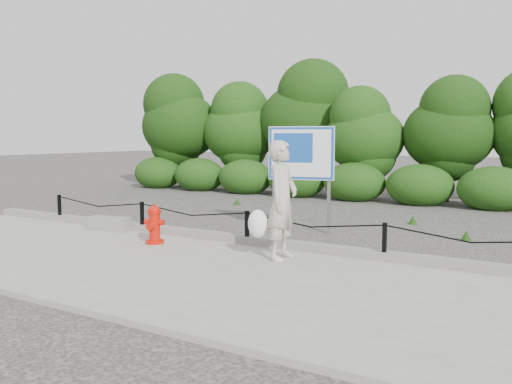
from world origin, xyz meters
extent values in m
plane|color=#2D2B28|center=(0.00, 0.00, 0.00)|extent=(90.00, 90.00, 0.00)
cube|color=gray|center=(0.00, -2.00, 0.04)|extent=(14.00, 4.00, 0.08)
cube|color=slate|center=(0.00, 0.05, 0.15)|extent=(14.00, 0.22, 0.14)
cube|color=black|center=(-5.00, 0.00, 0.38)|extent=(0.06, 0.06, 0.60)
cube|color=black|center=(-2.50, 0.00, 0.38)|extent=(0.06, 0.06, 0.60)
cube|color=black|center=(0.00, 0.00, 0.38)|extent=(0.06, 0.06, 0.60)
cube|color=black|center=(2.50, 0.00, 0.38)|extent=(0.06, 0.06, 0.60)
cylinder|color=black|center=(-3.75, 0.00, 0.60)|extent=(2.50, 0.02, 0.02)
cylinder|color=black|center=(-1.25, 0.00, 0.60)|extent=(2.50, 0.02, 0.02)
cylinder|color=black|center=(1.25, 0.00, 0.60)|extent=(2.50, 0.02, 0.02)
cylinder|color=black|center=(3.75, 0.00, 0.60)|extent=(2.50, 0.02, 0.02)
cylinder|color=black|center=(-8.50, 8.60, 1.07)|extent=(0.18, 0.18, 2.14)
ellipsoid|color=#275513|center=(-8.50, 8.60, 2.57)|extent=(3.17, 2.74, 3.43)
cylinder|color=black|center=(-6.00, 9.00, 0.97)|extent=(0.18, 0.18, 1.94)
ellipsoid|color=#275513|center=(-6.00, 9.00, 2.33)|extent=(2.87, 2.49, 3.11)
cylinder|color=black|center=(-3.50, 9.40, 1.13)|extent=(0.18, 0.18, 2.26)
ellipsoid|color=#275513|center=(-3.50, 9.40, 2.72)|extent=(3.35, 2.90, 3.62)
cylinder|color=black|center=(-1.00, 8.60, 0.87)|extent=(0.18, 0.18, 1.74)
ellipsoid|color=#275513|center=(-1.00, 8.60, 2.09)|extent=(2.58, 2.23, 2.79)
cylinder|color=black|center=(1.50, 9.00, 0.92)|extent=(0.18, 0.18, 1.85)
ellipsoid|color=#275513|center=(1.50, 9.00, 2.22)|extent=(2.74, 2.37, 2.96)
cylinder|color=red|center=(-1.46, -0.79, 0.11)|extent=(0.40, 0.40, 0.06)
cylinder|color=red|center=(-1.46, -0.79, 0.38)|extent=(0.24, 0.24, 0.50)
cylinder|color=red|center=(-1.46, -0.79, 0.65)|extent=(0.29, 0.29, 0.05)
ellipsoid|color=red|center=(-1.46, -0.79, 0.68)|extent=(0.26, 0.26, 0.16)
cylinder|color=red|center=(-1.46, -0.79, 0.77)|extent=(0.07, 0.07, 0.05)
cylinder|color=red|center=(-1.59, -0.83, 0.47)|extent=(0.11, 0.12, 0.10)
cylinder|color=red|center=(-1.32, -0.76, 0.47)|extent=(0.11, 0.12, 0.10)
cylinder|color=red|center=(-1.42, -0.94, 0.41)|extent=(0.16, 0.14, 0.14)
cylinder|color=slate|center=(-1.48, -0.91, 0.34)|extent=(0.01, 0.05, 0.11)
imported|color=#B6B19C|center=(1.09, -0.70, 1.01)|extent=(0.49, 0.71, 1.85)
ellipsoid|color=white|center=(0.74, -0.85, 0.63)|extent=(0.33, 0.26, 0.44)
cube|color=gray|center=(-3.16, -0.27, 0.22)|extent=(0.90, 0.46, 0.28)
cube|color=slate|center=(-0.48, 1.85, 1.10)|extent=(0.08, 0.08, 2.19)
cube|color=slate|center=(0.63, 2.14, 1.10)|extent=(0.08, 0.08, 2.19)
cube|color=white|center=(0.08, 1.95, 1.64)|extent=(1.34, 0.40, 1.10)
cube|color=#164CA2|center=(0.09, 1.93, 1.64)|extent=(1.30, 0.35, 1.06)
cube|color=#164CA2|center=(-0.07, 1.88, 1.75)|extent=(0.80, 0.22, 0.60)
camera|label=1|loc=(5.07, -8.02, 2.01)|focal=38.00mm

